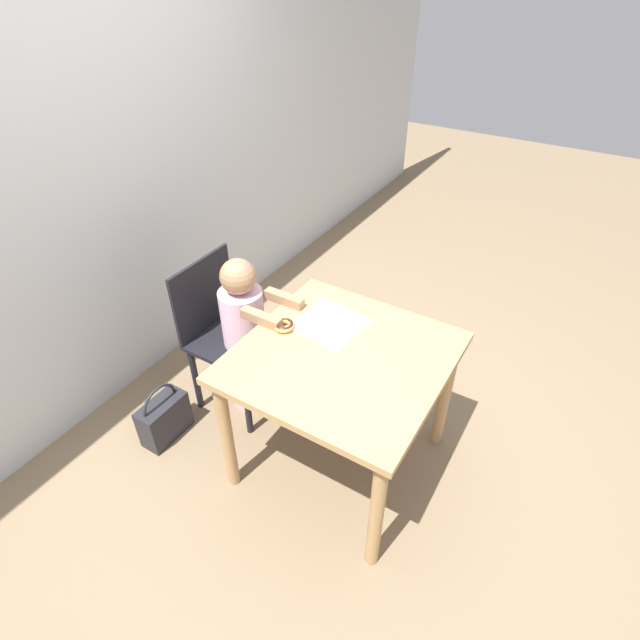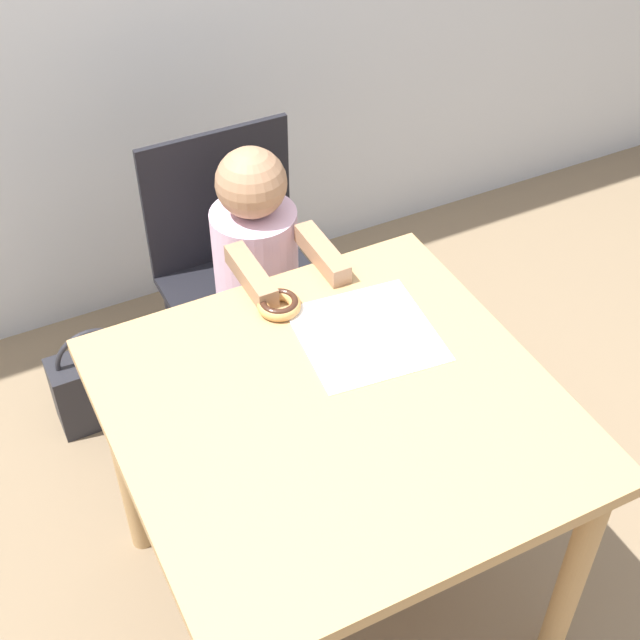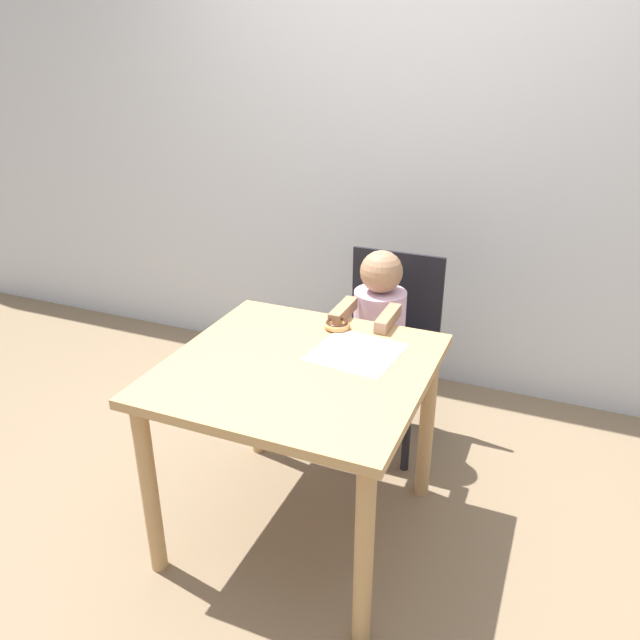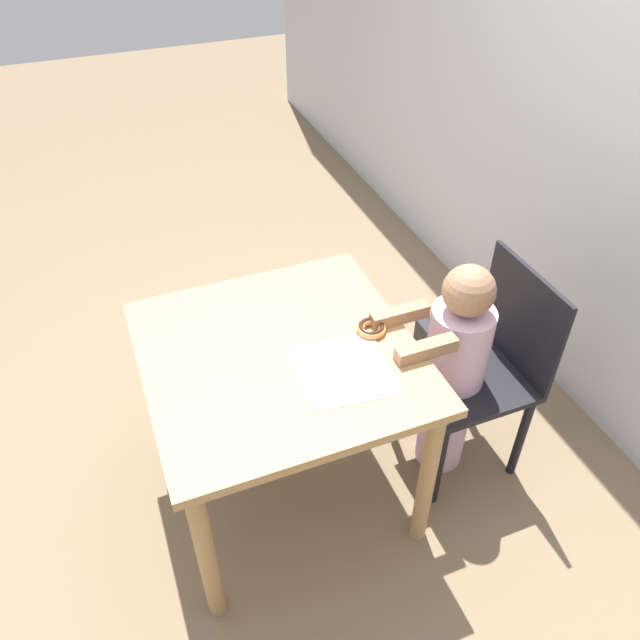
% 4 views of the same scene
% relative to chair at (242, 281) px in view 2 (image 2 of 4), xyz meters
% --- Properties ---
extents(ground_plane, '(12.00, 12.00, 0.00)m').
position_rel_chair_xyz_m(ground_plane, '(-0.09, -0.77, -0.48)').
color(ground_plane, '#7A664C').
extents(dining_table, '(0.91, 0.90, 0.74)m').
position_rel_chair_xyz_m(dining_table, '(-0.09, -0.77, 0.15)').
color(dining_table, tan).
rests_on(dining_table, ground_plane).
extents(chair, '(0.44, 0.44, 0.89)m').
position_rel_chair_xyz_m(chair, '(0.00, 0.00, 0.00)').
color(chair, black).
rests_on(chair, ground_plane).
extents(child_figure, '(0.24, 0.43, 0.97)m').
position_rel_chair_xyz_m(child_figure, '(-0.00, -0.13, 0.03)').
color(child_figure, silver).
rests_on(child_figure, ground_plane).
extents(donut, '(0.10, 0.10, 0.03)m').
position_rel_chair_xyz_m(donut, '(-0.08, -0.44, 0.28)').
color(donut, tan).
rests_on(donut, dining_table).
extents(napkin, '(0.33, 0.33, 0.00)m').
position_rel_chair_xyz_m(napkin, '(0.07, -0.61, 0.27)').
color(napkin, white).
rests_on(napkin, dining_table).
extents(handbag, '(0.28, 0.13, 0.36)m').
position_rel_chair_xyz_m(handbag, '(-0.45, 0.13, -0.34)').
color(handbag, '#232328').
rests_on(handbag, ground_plane).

